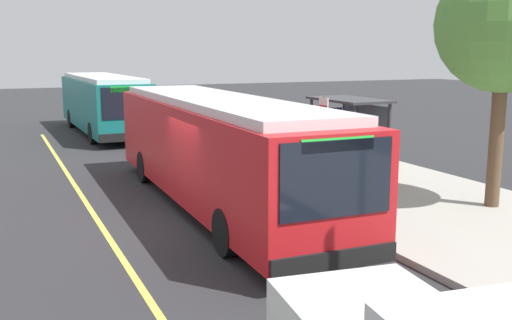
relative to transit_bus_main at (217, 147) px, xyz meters
name	(u,v)px	position (x,y,z in m)	size (l,w,h in m)	color
ground_plane	(196,222)	(1.19, -1.01, -1.62)	(120.00, 120.00, 0.00)	#2B2B2D
sidewalk_curb	(395,195)	(1.19, 4.99, -1.54)	(44.00, 6.40, 0.15)	#A8A399
lane_stripe_center	(105,233)	(1.19, -3.21, -1.61)	(36.00, 0.14, 0.01)	#E0D64C
transit_bus_main	(217,147)	(0.00, 0.00, 0.00)	(12.44, 2.80, 2.95)	red
transit_bus_second	(103,102)	(-15.95, -0.24, 0.00)	(11.09, 2.77, 2.95)	#146B66
bus_shelter	(350,120)	(-1.83, 5.35, 0.30)	(2.90, 1.60, 2.48)	#333338
waiting_bench	(352,158)	(-1.78, 5.44, -0.99)	(1.60, 0.48, 0.95)	brown
route_sign_post	(323,134)	(1.13, 2.59, 0.34)	(0.44, 0.08, 2.80)	#333338
pedestrian_commuter	(345,166)	(1.43, 3.09, -0.50)	(0.24, 0.40, 1.69)	#282D47
street_tree_near_shelter	(505,25)	(3.44, 6.35, 3.14)	(3.42, 3.42, 6.35)	brown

